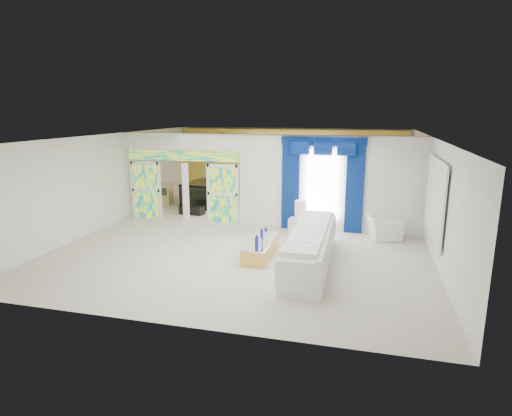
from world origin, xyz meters
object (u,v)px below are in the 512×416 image
(coffee_table, at_px, (261,248))
(armchair, at_px, (383,227))
(grand_piano, at_px, (207,193))
(white_sofa, at_px, (311,249))
(console_table, at_px, (310,226))

(coffee_table, bearing_deg, armchair, 38.54)
(coffee_table, distance_m, grand_piano, 6.52)
(white_sofa, xyz_separation_m, console_table, (-0.39, 2.79, -0.19))
(console_table, relative_size, grand_piano, 0.69)
(white_sofa, relative_size, console_table, 3.27)
(armchair, bearing_deg, console_table, 75.27)
(coffee_table, distance_m, armchair, 4.03)
(white_sofa, distance_m, console_table, 2.82)
(white_sofa, distance_m, grand_piano, 7.57)
(white_sofa, relative_size, armchair, 3.96)
(armchair, relative_size, grand_piano, 0.57)
(console_table, height_order, grand_piano, grand_piano)
(console_table, distance_m, armchair, 2.19)
(coffee_table, bearing_deg, console_table, 68.87)
(coffee_table, bearing_deg, grand_piano, 123.22)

